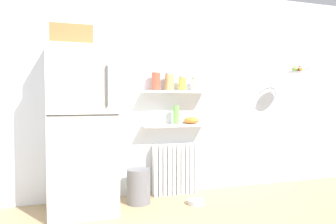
{
  "coord_description": "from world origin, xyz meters",
  "views": [
    {
      "loc": [
        -1.29,
        -1.69,
        1.18
      ],
      "look_at": [
        -0.27,
        1.6,
        1.05
      ],
      "focal_mm": 32.56,
      "sensor_mm": 36.0,
      "label": 1
    }
  ],
  "objects_px": {
    "vase": "(176,115)",
    "pet_food_bowl": "(196,202)",
    "storage_jar_0": "(156,81)",
    "shelf_bowl": "(191,120)",
    "storage_jar_2": "(182,84)",
    "refrigerator": "(83,126)",
    "hanging_fruit_basket": "(297,69)",
    "trash_bin": "(138,186)",
    "storage_jar_1": "(169,82)",
    "storage_jar_3": "(195,84)",
    "radiator": "(175,169)"
  },
  "relations": [
    {
      "from": "vase",
      "to": "shelf_bowl",
      "type": "distance_m",
      "value": 0.22
    },
    {
      "from": "storage_jar_0",
      "to": "hanging_fruit_basket",
      "type": "bearing_deg",
      "value": -8.37
    },
    {
      "from": "storage_jar_3",
      "to": "shelf_bowl",
      "type": "relative_size",
      "value": 0.87
    },
    {
      "from": "refrigerator",
      "to": "vase",
      "type": "distance_m",
      "value": 1.15
    },
    {
      "from": "storage_jar_1",
      "to": "radiator",
      "type": "bearing_deg",
      "value": 19.37
    },
    {
      "from": "shelf_bowl",
      "to": "trash_bin",
      "type": "bearing_deg",
      "value": -166.33
    },
    {
      "from": "refrigerator",
      "to": "vase",
      "type": "height_order",
      "value": "refrigerator"
    },
    {
      "from": "storage_jar_0",
      "to": "storage_jar_2",
      "type": "relative_size",
      "value": 1.28
    },
    {
      "from": "radiator",
      "to": "hanging_fruit_basket",
      "type": "xyz_separation_m",
      "value": [
        1.58,
        -0.3,
        1.27
      ]
    },
    {
      "from": "refrigerator",
      "to": "vase",
      "type": "bearing_deg",
      "value": 11.09
    },
    {
      "from": "storage_jar_3",
      "to": "vase",
      "type": "distance_m",
      "value": 0.46
    },
    {
      "from": "storage_jar_3",
      "to": "vase",
      "type": "bearing_deg",
      "value": 180.0
    },
    {
      "from": "refrigerator",
      "to": "storage_jar_2",
      "type": "distance_m",
      "value": 1.32
    },
    {
      "from": "storage_jar_3",
      "to": "shelf_bowl",
      "type": "height_order",
      "value": "storage_jar_3"
    },
    {
      "from": "storage_jar_1",
      "to": "hanging_fruit_basket",
      "type": "height_order",
      "value": "hanging_fruit_basket"
    },
    {
      "from": "storage_jar_0",
      "to": "storage_jar_3",
      "type": "relative_size",
      "value": 1.35
    },
    {
      "from": "storage_jar_2",
      "to": "hanging_fruit_basket",
      "type": "bearing_deg",
      "value": -10.24
    },
    {
      "from": "storage_jar_0",
      "to": "hanging_fruit_basket",
      "type": "height_order",
      "value": "hanging_fruit_basket"
    },
    {
      "from": "radiator",
      "to": "storage_jar_2",
      "type": "height_order",
      "value": "storage_jar_2"
    },
    {
      "from": "storage_jar_3",
      "to": "hanging_fruit_basket",
      "type": "relative_size",
      "value": 0.55
    },
    {
      "from": "storage_jar_3",
      "to": "shelf_bowl",
      "type": "bearing_deg",
      "value": 180.0
    },
    {
      "from": "storage_jar_0",
      "to": "shelf_bowl",
      "type": "relative_size",
      "value": 1.17
    },
    {
      "from": "shelf_bowl",
      "to": "storage_jar_1",
      "type": "bearing_deg",
      "value": 180.0
    },
    {
      "from": "storage_jar_1",
      "to": "storage_jar_3",
      "type": "distance_m",
      "value": 0.34
    },
    {
      "from": "storage_jar_2",
      "to": "storage_jar_0",
      "type": "bearing_deg",
      "value": 180.0
    },
    {
      "from": "storage_jar_0",
      "to": "vase",
      "type": "height_order",
      "value": "storage_jar_0"
    },
    {
      "from": "radiator",
      "to": "hanging_fruit_basket",
      "type": "distance_m",
      "value": 2.05
    },
    {
      "from": "trash_bin",
      "to": "pet_food_bowl",
      "type": "height_order",
      "value": "trash_bin"
    },
    {
      "from": "storage_jar_2",
      "to": "shelf_bowl",
      "type": "bearing_deg",
      "value": 0.0
    },
    {
      "from": "trash_bin",
      "to": "radiator",
      "type": "bearing_deg",
      "value": 21.82
    },
    {
      "from": "vase",
      "to": "pet_food_bowl",
      "type": "relative_size",
      "value": 1.19
    },
    {
      "from": "refrigerator",
      "to": "storage_jar_1",
      "type": "bearing_deg",
      "value": 11.99
    },
    {
      "from": "radiator",
      "to": "shelf_bowl",
      "type": "relative_size",
      "value": 3.21
    },
    {
      "from": "trash_bin",
      "to": "pet_food_bowl",
      "type": "distance_m",
      "value": 0.68
    },
    {
      "from": "vase",
      "to": "pet_food_bowl",
      "type": "distance_m",
      "value": 1.06
    },
    {
      "from": "pet_food_bowl",
      "to": "hanging_fruit_basket",
      "type": "relative_size",
      "value": 0.62
    },
    {
      "from": "refrigerator",
      "to": "hanging_fruit_basket",
      "type": "height_order",
      "value": "refrigerator"
    },
    {
      "from": "radiator",
      "to": "storage_jar_0",
      "type": "distance_m",
      "value": 1.13
    },
    {
      "from": "trash_bin",
      "to": "hanging_fruit_basket",
      "type": "height_order",
      "value": "hanging_fruit_basket"
    },
    {
      "from": "storage_jar_3",
      "to": "pet_food_bowl",
      "type": "xyz_separation_m",
      "value": [
        -0.15,
        -0.4,
        -1.36
      ]
    },
    {
      "from": "storage_jar_3",
      "to": "pet_food_bowl",
      "type": "distance_m",
      "value": 1.43
    },
    {
      "from": "storage_jar_0",
      "to": "shelf_bowl",
      "type": "xyz_separation_m",
      "value": [
        0.46,
        0.0,
        -0.49
      ]
    },
    {
      "from": "vase",
      "to": "radiator",
      "type": "bearing_deg",
      "value": 93.85
    },
    {
      "from": "radiator",
      "to": "vase",
      "type": "bearing_deg",
      "value": -86.15
    },
    {
      "from": "storage_jar_0",
      "to": "shelf_bowl",
      "type": "bearing_deg",
      "value": 0.0
    },
    {
      "from": "storage_jar_1",
      "to": "trash_bin",
      "type": "xyz_separation_m",
      "value": [
        -0.43,
        -0.18,
        -1.21
      ]
    },
    {
      "from": "hanging_fruit_basket",
      "to": "trash_bin",
      "type": "bearing_deg",
      "value": 177.4
    },
    {
      "from": "vase",
      "to": "storage_jar_1",
      "type": "bearing_deg",
      "value": 180.0
    },
    {
      "from": "pet_food_bowl",
      "to": "storage_jar_3",
      "type": "bearing_deg",
      "value": 69.65
    },
    {
      "from": "radiator",
      "to": "storage_jar_3",
      "type": "distance_m",
      "value": 1.1
    }
  ]
}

